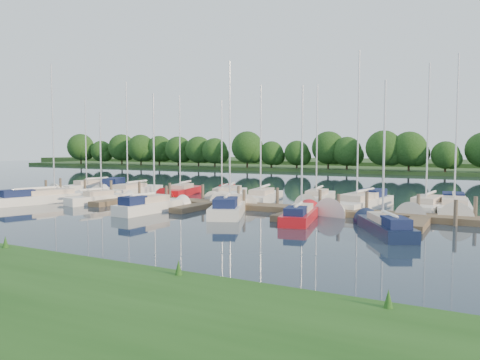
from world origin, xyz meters
The scene contains 23 objects.
ground centered at (0.00, 0.00, 0.00)m, with size 260.00×260.00×0.00m, color #182330.
dock centered at (0.00, 7.31, 0.20)m, with size 40.00×6.00×0.40m.
mooring_pilings centered at (0.00, 8.43, 0.60)m, with size 38.24×2.84×2.00m.
far_shore centered at (0.00, 75.00, 0.30)m, with size 180.00×30.00×0.60m, color #213E17.
distant_hill centered at (0.00, 100.00, 0.70)m, with size 220.00×40.00×1.40m, color #325023.
treeline centered at (-2.90, 61.97, 4.01)m, with size 144.44×9.44×8.26m.
sailboat_n_0 centered at (-18.85, 13.00, 0.28)m, with size 3.05×8.04×10.27m.
motorboat centered at (-15.23, 12.79, 0.38)m, with size 4.10×6.71×1.90m.
sailboat_n_2 centered at (-12.15, 11.90, 0.27)m, with size 2.73×9.21×11.56m.
sailboat_n_3 centered at (-7.18, 13.85, 0.28)m, with size 3.31×8.04×10.20m.
sailboat_n_4 centered at (-2.31, 13.66, 0.31)m, with size 3.59×7.39×9.40m.
sailboat_n_5 centered at (-0.90, 12.62, 0.28)m, with size 4.95×9.16×11.78m.
sailboat_n_6 centered at (2.42, 12.21, 0.28)m, with size 2.97×8.18×10.44m.
sailboat_n_7 centered at (6.61, 14.53, 0.27)m, with size 2.86×8.29×10.44m.
sailboat_n_8 centered at (10.94, 11.83, 0.33)m, with size 3.51×9.93×12.45m.
sailboat_n_9 centered at (15.73, 12.47, 0.28)m, with size 2.87×8.86×11.20m.
sailboat_n_10 centered at (17.49, 13.41, 0.32)m, with size 2.91×9.46×11.83m.
sailboat_s_0 centered at (-13.72, 3.56, 0.32)m, with size 4.66×9.77×12.29m.
sailboat_s_1 centered at (-9.41, 5.02, 0.28)m, with size 2.49×6.16×8.05m.
sailboat_s_2 centered at (-2.11, 2.84, 0.34)m, with size 2.00×6.93×9.10m.
sailboat_s_3 centered at (3.25, 5.07, 0.34)m, with size 4.96×8.69×11.36m.
sailboat_s_4 centered at (8.99, 4.33, 0.31)m, with size 2.84×7.14×9.06m.
sailboat_s_5 centered at (14.73, 2.18, 0.32)m, with size 4.30×6.50×8.79m.
Camera 1 is at (19.73, -24.03, 4.74)m, focal length 35.00 mm.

